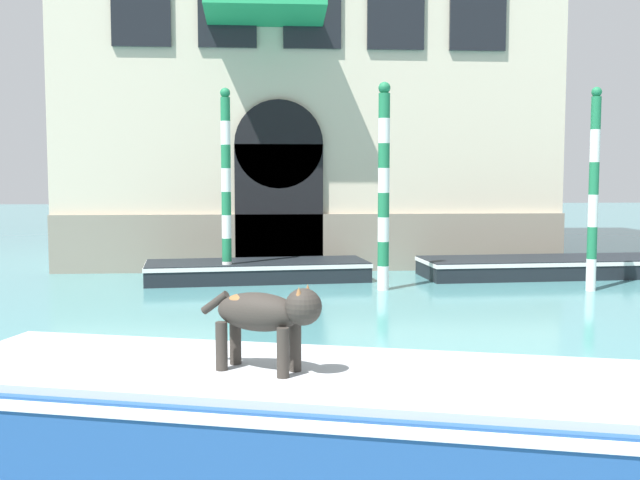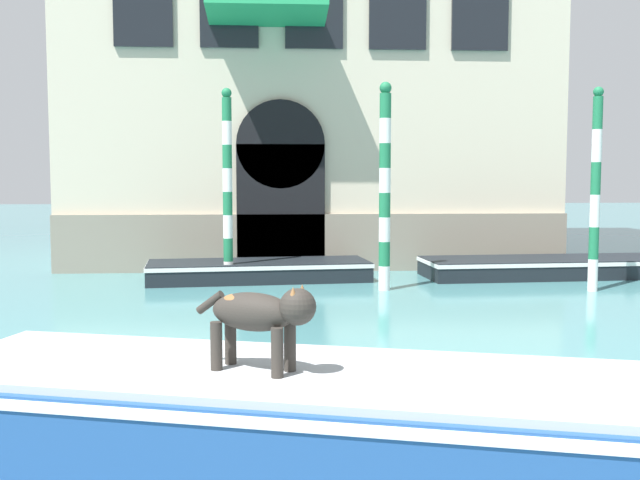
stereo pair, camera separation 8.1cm
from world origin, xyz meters
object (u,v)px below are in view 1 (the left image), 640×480
(mooring_pole_2, at_px, (594,189))
(mooring_pole_0, at_px, (384,186))
(dog_on_deck, at_px, (267,314))
(mooring_pole_1, at_px, (226,186))
(boat_foreground, at_px, (354,413))
(boat_moored_far, at_px, (560,266))
(boat_moored_near_palazzo, at_px, (257,270))

(mooring_pole_2, bearing_deg, mooring_pole_0, 174.55)
(dog_on_deck, bearing_deg, mooring_pole_1, 123.12)
(boat_foreground, bearing_deg, mooring_pole_1, 114.64)
(boat_moored_far, distance_m, mooring_pole_1, 7.38)
(mooring_pole_0, height_order, mooring_pole_1, mooring_pole_0)
(boat_moored_near_palazzo, height_order, mooring_pole_0, mooring_pole_0)
(boat_moored_far, bearing_deg, mooring_pole_1, -177.73)
(dog_on_deck, xyz_separation_m, boat_moored_near_palazzo, (-0.18, 9.90, -0.91))
(boat_moored_near_palazzo, distance_m, boat_moored_far, 6.54)
(mooring_pole_2, bearing_deg, boat_foreground, -124.11)
(boat_moored_near_palazzo, height_order, mooring_pole_2, mooring_pole_2)
(boat_foreground, bearing_deg, mooring_pole_2, 71.87)
(dog_on_deck, distance_m, mooring_pole_1, 9.43)
(boat_foreground, xyz_separation_m, boat_moored_far, (5.70, 10.16, -0.15))
(boat_moored_far, bearing_deg, dog_on_deck, -125.81)
(boat_moored_far, relative_size, mooring_pole_2, 1.60)
(mooring_pole_1, bearing_deg, boat_moored_far, 5.84)
(boat_moored_near_palazzo, height_order, mooring_pole_1, mooring_pole_1)
(boat_moored_near_palazzo, bearing_deg, mooring_pole_2, -22.50)
(dog_on_deck, xyz_separation_m, mooring_pole_0, (2.22, 8.39, 0.85))
(mooring_pole_0, distance_m, mooring_pole_2, 3.93)
(mooring_pole_0, bearing_deg, boat_foreground, -100.49)
(boat_foreground, relative_size, boat_moored_far, 1.16)
(boat_moored_near_palazzo, relative_size, mooring_pole_2, 1.23)
(boat_moored_far, distance_m, mooring_pole_2, 2.69)
(boat_moored_far, xyz_separation_m, mooring_pole_0, (-4.14, -1.70, 1.76))
(boat_foreground, relative_size, mooring_pole_0, 1.81)
(boat_foreground, height_order, dog_on_deck, dog_on_deck)
(boat_foreground, height_order, boat_moored_near_palazzo, boat_foreground)
(dog_on_deck, distance_m, mooring_pole_0, 8.72)
(boat_moored_near_palazzo, xyz_separation_m, mooring_pole_2, (6.31, -1.88, 1.71))
(boat_foreground, distance_m, boat_moored_far, 11.65)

